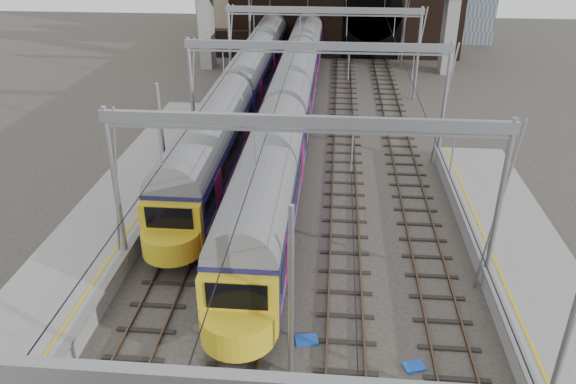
{
  "coord_description": "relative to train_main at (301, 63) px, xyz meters",
  "views": [
    {
      "loc": [
        1.21,
        -13.27,
        15.18
      ],
      "look_at": [
        -0.97,
        11.98,
        2.4
      ],
      "focal_mm": 35.0,
      "sensor_mm": 36.0,
      "label": 1
    }
  ],
  "objects": [
    {
      "name": "platform_left",
      "position": [
        -8.18,
        -35.19,
        -2.07
      ],
      "size": [
        4.32,
        55.0,
        1.12
      ],
      "color": "gray",
      "rests_on": "ground"
    },
    {
      "name": "retaining_wall",
      "position": [
        3.4,
        14.24,
        1.7
      ],
      "size": [
        28.0,
        2.75,
        9.0
      ],
      "color": "black",
      "rests_on": "ground"
    },
    {
      "name": "train_second",
      "position": [
        -4.0,
        -4.08,
        -0.06
      ],
      "size": [
        2.94,
        50.97,
        5.01
      ],
      "color": "black",
      "rests_on": "ground"
    },
    {
      "name": "tracks",
      "position": [
        2.0,
        -22.69,
        -2.61
      ],
      "size": [
        14.4,
        80.0,
        0.22
      ],
      "color": "#4C3828",
      "rests_on": "ground"
    },
    {
      "name": "overhead_line",
      "position": [
        2.0,
        -16.2,
        3.94
      ],
      "size": [
        16.8,
        80.0,
        8.0
      ],
      "color": "gray",
      "rests_on": "ground"
    },
    {
      "name": "equip_cover_c",
      "position": [
        6.53,
        -34.98,
        -2.58
      ],
      "size": [
        0.91,
        0.77,
        0.09
      ],
      "primitive_type": "cube",
      "rotation": [
        0.0,
        0.0,
        0.34
      ],
      "color": "blue",
      "rests_on": "ground"
    },
    {
      "name": "train_main",
      "position": [
        0.0,
        0.0,
        0.0
      ],
      "size": [
        3.03,
        70.06,
        5.14
      ],
      "color": "black",
      "rests_on": "ground"
    },
    {
      "name": "equip_cover_b",
      "position": [
        2.47,
        -33.9,
        -2.58
      ],
      "size": [
        0.98,
        0.78,
        0.1
      ],
      "primitive_type": "cube",
      "rotation": [
        0.0,
        0.0,
        0.2
      ],
      "color": "blue",
      "rests_on": "ground"
    }
  ]
}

